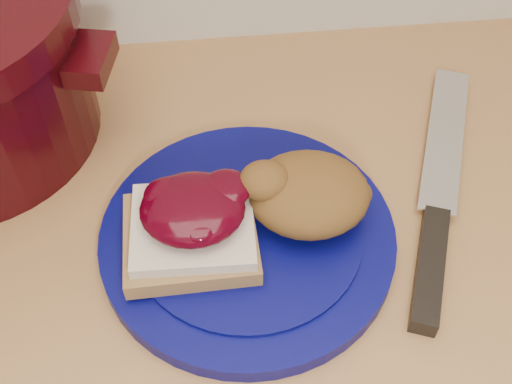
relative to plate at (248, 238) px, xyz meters
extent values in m
cylinder|color=#050650|center=(0.00, 0.00, 0.00)|extent=(0.29, 0.29, 0.02)
cube|color=olive|center=(-0.05, -0.01, 0.02)|extent=(0.12, 0.10, 0.02)
cube|color=beige|center=(-0.05, -0.01, 0.04)|extent=(0.11, 0.10, 0.01)
ellipsoid|color=#33010C|center=(-0.05, 0.00, 0.06)|extent=(0.10, 0.09, 0.03)
ellipsoid|color=brown|center=(0.06, 0.01, 0.04)|extent=(0.12, 0.10, 0.06)
cube|color=black|center=(0.16, -0.05, 0.00)|extent=(0.07, 0.13, 0.02)
cube|color=silver|center=(0.22, 0.11, 0.00)|extent=(0.11, 0.21, 0.00)
cube|color=black|center=(-0.13, 0.15, 0.10)|extent=(0.05, 0.07, 0.02)
camera|label=1|loc=(-0.03, -0.34, 0.48)|focal=45.00mm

